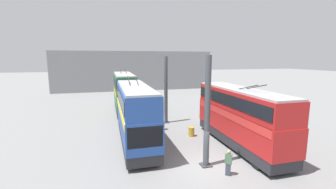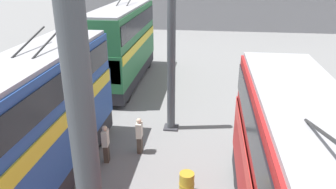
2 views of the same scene
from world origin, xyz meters
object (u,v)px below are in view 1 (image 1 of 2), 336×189
at_px(person_by_right_row, 151,125).
at_px(person_aisle_foreground, 228,162).
at_px(bus_left_near, 240,114).
at_px(bus_right_mid, 135,111).
at_px(bus_right_far, 124,90).
at_px(person_aisle_midway, 162,122).
at_px(oil_drum, 191,132).

height_order(person_by_right_row, person_aisle_foreground, person_by_right_row).
distance_m(bus_left_near, person_by_right_row, 8.39).
distance_m(person_by_right_row, person_aisle_foreground, 9.59).
relative_size(bus_left_near, bus_right_mid, 1.05).
xyz_separation_m(bus_right_mid, bus_right_far, (12.30, -0.00, 0.10)).
bearing_deg(person_aisle_foreground, bus_right_mid, 74.97).
relative_size(person_by_right_row, person_aisle_foreground, 1.01).
height_order(person_aisle_midway, oil_drum, person_aisle_midway).
distance_m(bus_left_near, oil_drum, 5.00).
relative_size(bus_right_far, person_aisle_midway, 6.00).
relative_size(bus_right_mid, person_aisle_foreground, 6.11).
xyz_separation_m(person_aisle_foreground, oil_drum, (7.37, -0.37, -0.45)).
bearing_deg(bus_right_mid, bus_left_near, -108.18).
bearing_deg(bus_right_mid, person_aisle_midway, -44.21).
bearing_deg(bus_left_near, person_aisle_midway, 41.91).
bearing_deg(oil_drum, person_by_right_row, 64.51).
relative_size(person_aisle_midway, oil_drum, 1.91).
relative_size(bus_right_mid, person_by_right_row, 6.07).
distance_m(bus_right_mid, person_aisle_midway, 4.80).
bearing_deg(bus_left_near, oil_drum, 42.18).
distance_m(bus_right_far, person_by_right_row, 10.44).
bearing_deg(person_by_right_row, bus_right_far, 95.94).
distance_m(bus_right_mid, oil_drum, 5.88).
bearing_deg(bus_right_far, bus_left_near, -151.12).
bearing_deg(person_by_right_row, bus_right_mid, -132.87).
distance_m(bus_left_near, person_aisle_midway, 8.08).
height_order(bus_left_near, oil_drum, bus_left_near).
xyz_separation_m(bus_right_mid, oil_drum, (0.55, -5.32, -2.45)).
xyz_separation_m(person_by_right_row, oil_drum, (-1.68, -3.53, -0.46)).
distance_m(person_by_right_row, oil_drum, 3.94).
bearing_deg(person_aisle_midway, bus_right_mid, -133.88).
height_order(bus_left_near, person_by_right_row, bus_left_near).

